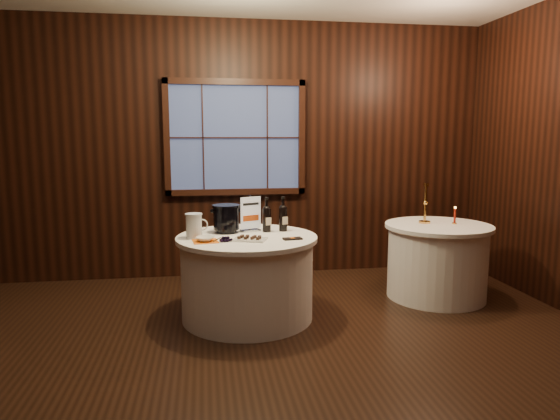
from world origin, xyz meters
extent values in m
plane|color=black|center=(0.00, 0.00, 0.00)|extent=(6.00, 6.00, 0.00)
cube|color=black|center=(0.00, 2.50, 1.50)|extent=(6.00, 0.02, 3.00)
cube|color=#3A487A|center=(0.00, 2.47, 1.65)|extent=(1.50, 0.01, 1.20)
cylinder|color=white|center=(0.00, 1.00, 0.36)|extent=(1.20, 1.20, 0.73)
cylinder|color=white|center=(0.00, 1.00, 0.75)|extent=(1.28, 1.28, 0.04)
cylinder|color=white|center=(2.00, 1.30, 0.36)|extent=(1.00, 1.00, 0.73)
cylinder|color=white|center=(2.00, 1.30, 0.75)|extent=(1.08, 1.08, 0.04)
cube|color=#B4B4BB|center=(0.05, 1.22, 0.78)|extent=(0.20, 0.16, 0.02)
cube|color=#B4B4BB|center=(0.05, 1.22, 0.95)|extent=(0.03, 0.02, 0.32)
cube|color=white|center=(0.05, 1.21, 0.95)|extent=(0.20, 0.09, 0.30)
cylinder|color=black|center=(0.20, 1.18, 0.88)|extent=(0.08, 0.08, 0.21)
sphere|color=black|center=(0.20, 1.18, 0.98)|extent=(0.08, 0.08, 0.08)
cylinder|color=black|center=(0.20, 1.18, 1.04)|extent=(0.03, 0.03, 0.09)
cylinder|color=black|center=(0.20, 1.18, 1.09)|extent=(0.03, 0.03, 0.02)
cube|color=beige|center=(0.20, 1.14, 0.88)|extent=(0.06, 0.02, 0.07)
cylinder|color=black|center=(0.36, 1.19, 0.88)|extent=(0.08, 0.08, 0.21)
sphere|color=black|center=(0.36, 1.19, 0.98)|extent=(0.08, 0.08, 0.08)
cylinder|color=black|center=(0.36, 1.19, 1.04)|extent=(0.03, 0.03, 0.10)
cylinder|color=black|center=(0.36, 1.19, 1.09)|extent=(0.03, 0.03, 0.02)
cube|color=beige|center=(0.36, 1.15, 0.88)|extent=(0.06, 0.02, 0.07)
cylinder|color=black|center=(-0.17, 1.19, 0.79)|extent=(0.19, 0.19, 0.03)
cylinder|color=black|center=(-0.17, 1.19, 0.91)|extent=(0.24, 0.24, 0.21)
cylinder|color=black|center=(-0.17, 1.19, 1.02)|extent=(0.26, 0.26, 0.02)
cube|color=white|center=(0.01, 0.81, 0.78)|extent=(0.33, 0.27, 0.02)
cube|color=black|center=(0.38, 0.79, 0.78)|extent=(0.18, 0.10, 0.01)
cylinder|color=#392A14|center=(-0.27, 0.78, 0.79)|extent=(0.07, 0.01, 0.03)
cylinder|color=white|center=(-0.47, 0.99, 0.87)|extent=(0.14, 0.14, 0.21)
cylinder|color=white|center=(-0.47, 0.99, 0.98)|extent=(0.15, 0.15, 0.01)
torus|color=white|center=(-0.40, 0.99, 0.88)|extent=(0.11, 0.02, 0.11)
cube|color=orange|center=(-0.37, 0.81, 0.77)|extent=(0.24, 0.24, 0.00)
imported|color=white|center=(-0.37, 0.81, 0.79)|extent=(0.19, 0.19, 0.04)
cylinder|color=gold|center=(1.89, 1.40, 0.78)|extent=(0.12, 0.12, 0.02)
cylinder|color=gold|center=(1.89, 1.40, 0.97)|extent=(0.03, 0.03, 0.36)
cylinder|color=gold|center=(1.89, 1.40, 1.17)|extent=(0.06, 0.06, 0.03)
cylinder|color=gold|center=(2.18, 1.31, 0.78)|extent=(0.05, 0.05, 0.01)
cylinder|color=#A61D0C|center=(2.18, 1.31, 0.86)|extent=(0.02, 0.02, 0.15)
sphere|color=#FFB23F|center=(2.18, 1.31, 0.94)|extent=(0.02, 0.02, 0.02)
camera|label=1|loc=(-0.37, -3.44, 1.67)|focal=32.00mm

